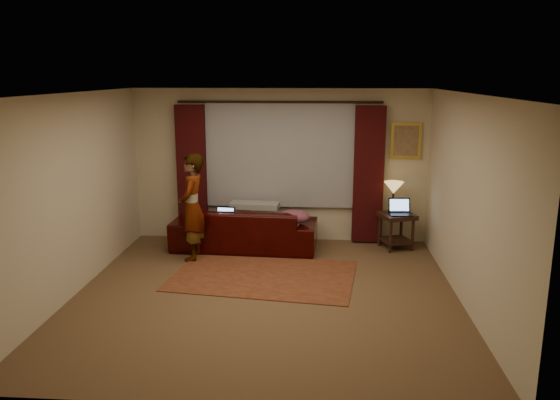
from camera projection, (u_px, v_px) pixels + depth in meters
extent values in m
cube|color=brown|center=(266.00, 295.00, 7.18)|extent=(5.00, 5.00, 0.01)
cube|color=silver|center=(265.00, 93.00, 6.59)|extent=(5.00, 5.00, 0.02)
cube|color=beige|center=(280.00, 166.00, 9.31)|extent=(5.00, 0.02, 2.60)
cube|color=beige|center=(235.00, 266.00, 4.45)|extent=(5.00, 0.02, 2.60)
cube|color=beige|center=(73.00, 195.00, 7.06)|extent=(0.02, 5.00, 2.60)
cube|color=beige|center=(467.00, 201.00, 6.70)|extent=(0.02, 5.00, 2.60)
cube|color=#96969D|center=(279.00, 155.00, 9.21)|extent=(2.50, 0.05, 1.80)
cube|color=#32090A|center=(192.00, 173.00, 9.34)|extent=(0.50, 0.14, 2.30)
cube|color=#32090A|center=(368.00, 175.00, 9.12)|extent=(0.50, 0.14, 2.30)
cylinder|color=black|center=(279.00, 102.00, 8.96)|extent=(0.04, 0.04, 3.40)
cube|color=gold|center=(406.00, 141.00, 9.03)|extent=(0.50, 0.04, 0.60)
imported|color=black|center=(245.00, 221.00, 8.96)|extent=(2.40, 1.14, 0.95)
cube|color=gray|center=(255.00, 190.00, 9.02)|extent=(0.83, 0.38, 0.09)
ellipsoid|color=brown|center=(294.00, 217.00, 8.74)|extent=(0.52, 0.40, 0.22)
cube|color=brown|center=(264.00, 275.00, 7.83)|extent=(2.75, 2.01, 0.01)
cube|color=black|center=(396.00, 231.00, 9.01)|extent=(0.66, 0.66, 0.60)
imported|color=gray|center=(192.00, 207.00, 8.38)|extent=(0.49, 0.49, 1.66)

